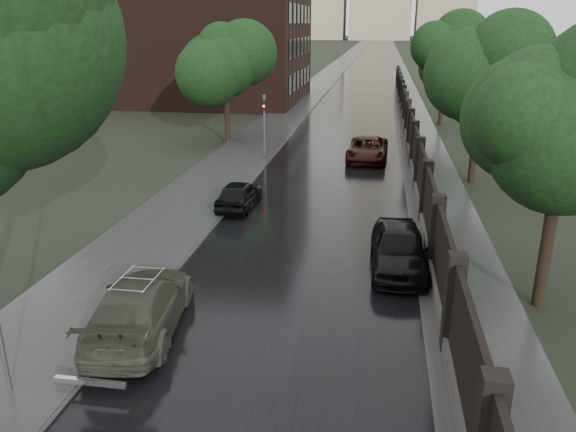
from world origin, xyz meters
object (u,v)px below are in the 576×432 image
Objects in this scene: car_right_far at (367,149)px; car_right_near at (399,248)px; traffic_light at (264,122)px; hatchback_left at (239,194)px; tree_left_far at (225,66)px; tree_right_b at (481,87)px; volga_sedan at (140,306)px; tree_right_a at (563,142)px; tree_right_c at (445,63)px.

car_right_near is at bearing -82.35° from car_right_far.
hatchback_left is at bearing -85.70° from traffic_light.
tree_left_far is 1.05× the size of tree_right_b.
traffic_light is at bearing -167.86° from car_right_far.
car_right_near is 16.19m from car_right_far.
tree_right_b reaches higher than car_right_far.
traffic_light is 0.76× the size of volga_sedan.
tree_left_far is at bearing 117.84° from car_right_near.
tree_right_b reaches higher than volga_sedan.
car_right_far is (9.90, -3.93, -4.54)m from tree_left_far.
tree_left_far reaches higher than car_right_near.
traffic_light reaches higher than volga_sedan.
tree_right_a is at bearing -27.20° from car_right_near.
tree_right_a is 6.16m from car_right_near.
tree_right_c is (15.50, 10.00, -0.29)m from tree_left_far.
tree_right_a reaches higher than volga_sedan.
car_right_near is (7.00, -5.74, 0.14)m from hatchback_left.
tree_right_b is 1.87× the size of hatchback_left.
volga_sedan is at bearing 91.44° from hatchback_left.
tree_right_b is at bearing 90.00° from tree_right_a.
volga_sedan is at bearing -80.15° from tree_left_far.
traffic_light is 16.98m from car_right_near.
tree_right_a is 14.00m from tree_right_b.
tree_right_c is 19.26m from traffic_light.
car_right_far is (5.50, 21.40, -0.06)m from volga_sedan.
hatchback_left is at bearing -97.79° from volga_sedan.
tree_left_far reaches higher than volga_sedan.
hatchback_left is (0.70, -9.31, -1.76)m from traffic_light.
tree_left_far is 18.45m from tree_right_c.
tree_right_b is 1.38× the size of car_right_far.
car_right_near reaches higher than car_right_far.
tree_right_a is at bearing -70.45° from car_right_far.
car_right_near is at bearing -60.38° from tree_left_far.
tree_right_b is at bearing -33.65° from car_right_far.
tree_right_a is 1.00× the size of tree_right_c.
tree_right_c is at bearing -113.10° from hatchback_left.
hatchback_left is at bearing -150.37° from tree_right_b.
volga_sedan is (0.70, -20.33, -1.63)m from traffic_light.
car_right_far is (6.20, 1.07, -1.69)m from traffic_light.
car_right_near is (-4.10, -30.05, -4.17)m from tree_right_c.
tree_left_far is at bearing -71.47° from hatchback_left.
tree_right_a is 1.87× the size of hatchback_left.
volga_sedan is 8.77m from car_right_near.
tree_right_b is 1.00× the size of tree_right_c.
tree_right_a is (15.50, -22.00, -0.29)m from tree_left_far.
car_right_near is (-4.10, -12.05, -4.17)m from tree_right_b.
tree_right_a is 1.38× the size of car_right_far.
car_right_far is at bearing 93.54° from car_right_near.
tree_right_c is 1.33× the size of volga_sedan.
tree_right_c is 27.07m from hatchback_left.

